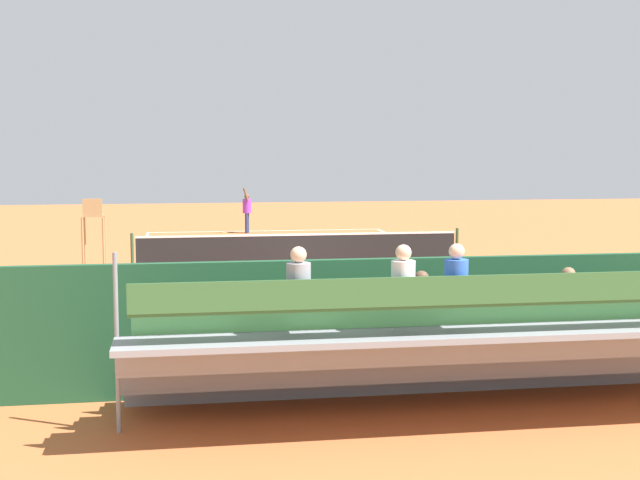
# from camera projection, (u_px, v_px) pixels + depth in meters

# --- Properties ---
(ground_plane) EXTENTS (60.00, 60.00, 0.00)m
(ground_plane) POSITION_uv_depth(u_px,v_px,m) (299.00, 265.00, 27.23)
(ground_plane) COLOR #BC6033
(court_line_markings) EXTENTS (10.10, 22.20, 0.01)m
(court_line_markings) POSITION_uv_depth(u_px,v_px,m) (299.00, 264.00, 27.26)
(court_line_markings) COLOR white
(court_line_markings) RESTS_ON ground
(tennis_net) EXTENTS (10.30, 0.10, 1.07)m
(tennis_net) POSITION_uv_depth(u_px,v_px,m) (299.00, 249.00, 27.17)
(tennis_net) COLOR black
(tennis_net) RESTS_ON ground
(backdrop_wall) EXTENTS (18.00, 0.16, 2.00)m
(backdrop_wall) POSITION_uv_depth(u_px,v_px,m) (424.00, 322.00, 13.38)
(backdrop_wall) COLOR #1E4C2D
(backdrop_wall) RESTS_ON ground
(bleacher_stand) EXTENTS (9.06, 2.40, 2.48)m
(bleacher_stand) POSITION_uv_depth(u_px,v_px,m) (452.00, 343.00, 12.03)
(bleacher_stand) COLOR gray
(bleacher_stand) RESTS_ON ground
(umpire_chair) EXTENTS (0.67, 0.67, 2.14)m
(umpire_chair) POSITION_uv_depth(u_px,v_px,m) (94.00, 226.00, 25.92)
(umpire_chair) COLOR #A88456
(umpire_chair) RESTS_ON ground
(courtside_bench) EXTENTS (1.80, 0.40, 0.93)m
(courtside_bench) POSITION_uv_depth(u_px,v_px,m) (549.00, 335.00, 14.52)
(courtside_bench) COLOR #9E754C
(courtside_bench) RESTS_ON ground
(equipment_bag) EXTENTS (0.90, 0.36, 0.36)m
(equipment_bag) POSITION_uv_depth(u_px,v_px,m) (436.00, 364.00, 14.12)
(equipment_bag) COLOR #B22D2D
(equipment_bag) RESTS_ON ground
(tennis_player) EXTENTS (0.44, 0.56, 1.93)m
(tennis_player) POSITION_uv_depth(u_px,v_px,m) (247.00, 209.00, 36.99)
(tennis_player) COLOR navy
(tennis_player) RESTS_ON ground
(tennis_racket) EXTENTS (0.58, 0.36, 0.03)m
(tennis_racket) POSITION_uv_depth(u_px,v_px,m) (225.00, 232.00, 37.22)
(tennis_racket) COLOR black
(tennis_racket) RESTS_ON ground
(tennis_ball_near) EXTENTS (0.07, 0.07, 0.07)m
(tennis_ball_near) POSITION_uv_depth(u_px,v_px,m) (288.00, 238.00, 34.82)
(tennis_ball_near) COLOR #CCDB33
(tennis_ball_near) RESTS_ON ground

